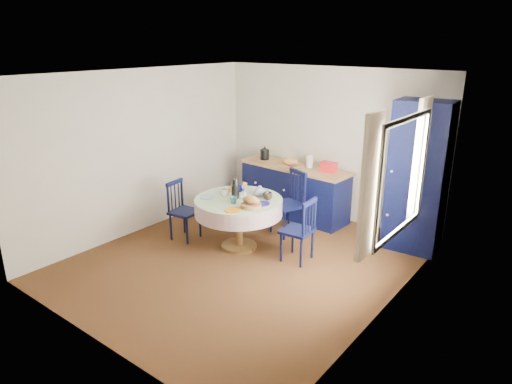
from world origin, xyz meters
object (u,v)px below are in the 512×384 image
(mug_a, at_px, (225,193))
(mug_d, at_px, (245,189))
(kitchen_counter, at_px, (294,190))
(dining_table, at_px, (239,207))
(mug_b, at_px, (234,200))
(chair_far, at_px, (289,202))
(chair_left, at_px, (183,210))
(mug_c, at_px, (268,196))
(chair_right, at_px, (300,230))
(pantry_cabinet, at_px, (418,177))
(cobalt_bowl, at_px, (239,189))

(mug_a, relative_size, mug_d, 1.43)
(kitchen_counter, relative_size, dining_table, 1.60)
(kitchen_counter, xyz_separation_m, mug_b, (0.16, -1.78, 0.35))
(dining_table, xyz_separation_m, chair_far, (0.26, 0.89, -0.13))
(mug_b, relative_size, mug_d, 1.14)
(kitchen_counter, height_order, mug_d, kitchen_counter)
(kitchen_counter, bearing_deg, mug_d, -88.82)
(mug_d, bearing_deg, kitchen_counter, 87.69)
(chair_left, bearing_deg, mug_d, -61.35)
(kitchen_counter, xyz_separation_m, mug_c, (0.44, -1.37, 0.35))
(kitchen_counter, distance_m, mug_a, 1.66)
(chair_right, bearing_deg, chair_left, -80.76)
(chair_right, distance_m, mug_b, 0.99)
(pantry_cabinet, bearing_deg, chair_right, -132.38)
(pantry_cabinet, height_order, mug_c, pantry_cabinet)
(mug_a, relative_size, cobalt_bowl, 0.58)
(dining_table, bearing_deg, chair_left, -165.07)
(mug_d, relative_size, cobalt_bowl, 0.41)
(mug_b, bearing_deg, mug_d, 113.07)
(chair_left, bearing_deg, chair_right, -84.63)
(kitchen_counter, height_order, mug_b, kitchen_counter)
(chair_left, relative_size, mug_d, 9.89)
(chair_far, xyz_separation_m, mug_a, (-0.51, -0.92, 0.30))
(chair_left, bearing_deg, cobalt_bowl, -59.32)
(dining_table, relative_size, chair_left, 1.39)
(dining_table, height_order, mug_a, dining_table)
(mug_a, bearing_deg, kitchen_counter, 84.91)
(kitchen_counter, height_order, pantry_cabinet, pantry_cabinet)
(pantry_cabinet, bearing_deg, kitchen_counter, 174.37)
(kitchen_counter, distance_m, mug_b, 1.82)
(mug_a, xyz_separation_m, mug_c, (0.58, 0.25, 0.00))
(mug_a, distance_m, mug_b, 0.35)
(kitchen_counter, xyz_separation_m, chair_right, (1.01, -1.40, 0.00))
(dining_table, height_order, chair_far, dining_table)
(chair_right, bearing_deg, kitchen_counter, -148.68)
(pantry_cabinet, relative_size, chair_far, 2.13)
(chair_far, distance_m, mug_d, 0.77)
(kitchen_counter, distance_m, dining_table, 1.61)
(pantry_cabinet, xyz_separation_m, chair_far, (-1.70, -0.65, -0.56))
(chair_left, xyz_separation_m, mug_d, (0.75, 0.56, 0.34))
(mug_b, bearing_deg, chair_right, 24.12)
(chair_left, bearing_deg, mug_c, -77.23)
(mug_a, bearing_deg, chair_right, 10.60)
(pantry_cabinet, xyz_separation_m, cobalt_bowl, (-2.21, -1.25, -0.29))
(pantry_cabinet, height_order, mug_a, pantry_cabinet)
(mug_a, distance_m, mug_d, 0.35)
(chair_right, xyz_separation_m, mug_d, (-1.06, 0.13, 0.34))
(chair_far, relative_size, mug_b, 9.71)
(kitchen_counter, relative_size, chair_right, 2.21)
(dining_table, xyz_separation_m, chair_right, (0.90, 0.19, -0.18))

